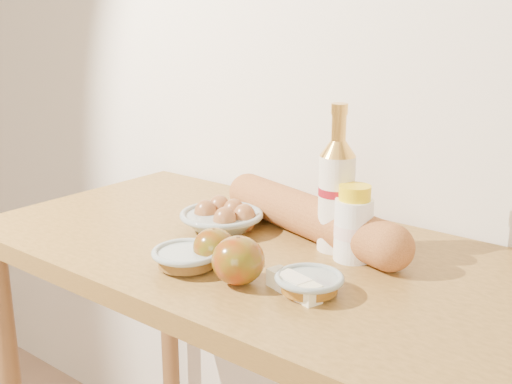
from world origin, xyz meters
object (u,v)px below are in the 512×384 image
Objects in this scene: table at (266,308)px; egg_bowl at (223,218)px; cream_bottle at (354,226)px; baguette at (310,216)px; bourbon_bottle at (336,192)px.

egg_bowl is at bearing 167.06° from table.
cream_bottle is 0.69× the size of egg_bowl.
cream_bottle is 0.27× the size of baguette.
cream_bottle is at bearing 20.70° from table.
bourbon_bottle is 0.54× the size of baguette.
baguette reaches higher than egg_bowl.
baguette is at bearing 76.15° from table.
bourbon_bottle is at bearing 11.71° from egg_bowl.
egg_bowl is (-0.24, -0.05, -0.09)m from bourbon_bottle.
cream_bottle reaches higher than baguette.
egg_bowl reaches higher than table.
bourbon_bottle is 0.11m from baguette.
bourbon_bottle is 0.07m from cream_bottle.
cream_bottle is 0.14m from baguette.
table is at bearing -172.45° from cream_bottle.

